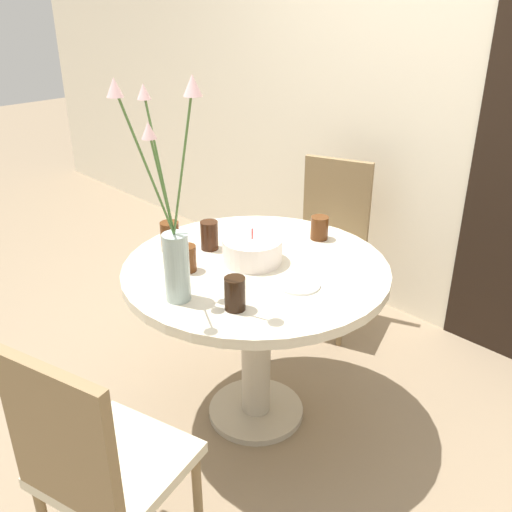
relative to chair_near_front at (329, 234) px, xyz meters
name	(u,v)px	position (x,y,z in m)	size (l,w,h in m)	color
ground_plane	(256,413)	(0.32, -0.88, -0.53)	(16.00, 16.00, 0.00)	#89755B
wall_back	(438,89)	(0.32, 0.40, 0.77)	(8.00, 0.05, 2.60)	beige
dining_table	(256,297)	(0.32, -0.88, 0.08)	(1.07, 1.07, 0.76)	beige
chair_near_front	(329,234)	(0.00, 0.00, 0.00)	(0.51, 0.51, 0.93)	beige
chair_left_flank	(96,462)	(0.58, -1.79, 0.00)	(0.49, 0.49, 0.93)	beige
birthday_cake	(252,250)	(0.29, -0.87, 0.28)	(0.24, 0.24, 0.15)	white
flower_vase	(172,232)	(0.32, -1.28, 0.49)	(0.27, 0.25, 0.78)	#9EB2AD
side_plate	(299,285)	(0.56, -0.89, 0.24)	(0.16, 0.16, 0.01)	white
drink_glass_0	(319,228)	(0.33, -0.50, 0.28)	(0.08, 0.08, 0.10)	#51280F
drink_glass_1	(209,235)	(0.07, -0.91, 0.29)	(0.08, 0.08, 0.12)	#33190C
drink_glass_2	(187,258)	(0.17, -1.11, 0.28)	(0.07, 0.07, 0.11)	#51280F
drink_glass_3	(170,237)	(-0.03, -1.04, 0.30)	(0.08, 0.08, 0.13)	#51280F
drink_glass_4	(235,294)	(0.51, -1.17, 0.29)	(0.07, 0.07, 0.12)	black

